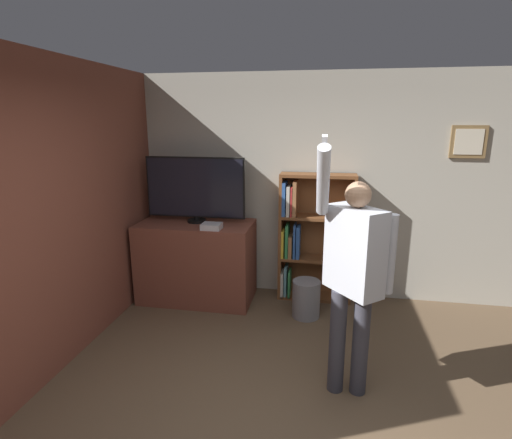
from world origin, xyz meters
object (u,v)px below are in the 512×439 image
object	(u,v)px
bookshelf	(308,236)
waste_bin	(306,299)
television	(195,189)
person	(353,270)
game_console	(212,226)

from	to	relation	value
bookshelf	waste_bin	world-z (taller)	bookshelf
television	person	xyz separation A→B (m)	(1.75, -1.51, -0.31)
person	waste_bin	xyz separation A→B (m)	(-0.40, 1.23, -0.84)
bookshelf	game_console	bearing A→B (deg)	-154.35
game_console	person	world-z (taller)	person
bookshelf	waste_bin	bearing A→B (deg)	-87.54
television	game_console	bearing A→B (deg)	-45.82
waste_bin	person	bearing A→B (deg)	-71.91
television	waste_bin	distance (m)	1.80
television	bookshelf	size ratio (longest dim) A/B	0.77
waste_bin	game_console	bearing A→B (deg)	179.68
bookshelf	person	distance (m)	1.81
waste_bin	bookshelf	bearing A→B (deg)	92.46
game_console	person	xyz separation A→B (m)	(1.48, -1.23, 0.06)
bookshelf	waste_bin	distance (m)	0.77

